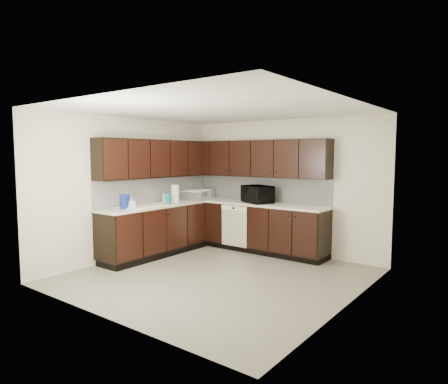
# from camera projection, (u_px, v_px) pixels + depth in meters

# --- Properties ---
(floor) EXTENTS (4.00, 4.00, 0.00)m
(floor) POSITION_uv_depth(u_px,v_px,m) (217.00, 276.00, 6.08)
(floor) COLOR gray
(floor) RESTS_ON ground
(ceiling) EXTENTS (4.00, 4.00, 0.00)m
(ceiling) POSITION_uv_depth(u_px,v_px,m) (217.00, 110.00, 5.85)
(ceiling) COLOR white
(ceiling) RESTS_ON wall_back
(wall_back) EXTENTS (4.00, 0.02, 2.50)m
(wall_back) POSITION_uv_depth(u_px,v_px,m) (283.00, 186.00, 7.55)
(wall_back) COLOR beige
(wall_back) RESTS_ON floor
(wall_left) EXTENTS (0.02, 4.00, 2.50)m
(wall_left) POSITION_uv_depth(u_px,v_px,m) (130.00, 188.00, 7.17)
(wall_left) COLOR beige
(wall_left) RESTS_ON floor
(wall_right) EXTENTS (0.02, 4.00, 2.50)m
(wall_right) POSITION_uv_depth(u_px,v_px,m) (349.00, 205.00, 4.76)
(wall_right) COLOR beige
(wall_right) RESTS_ON floor
(wall_front) EXTENTS (4.00, 0.02, 2.50)m
(wall_front) POSITION_uv_depth(u_px,v_px,m) (105.00, 209.00, 4.38)
(wall_front) COLOR beige
(wall_front) RESTS_ON floor
(lower_cabinets) EXTENTS (3.00, 2.80, 0.90)m
(lower_cabinets) POSITION_uv_depth(u_px,v_px,m) (212.00, 231.00, 7.53)
(lower_cabinets) COLOR black
(lower_cabinets) RESTS_ON floor
(countertop) EXTENTS (3.03, 2.83, 0.04)m
(countertop) POSITION_uv_depth(u_px,v_px,m) (211.00, 204.00, 7.48)
(countertop) COLOR beige
(countertop) RESTS_ON lower_cabinets
(backsplash) EXTENTS (3.00, 2.80, 0.48)m
(backsplash) POSITION_uv_depth(u_px,v_px,m) (210.00, 189.00, 7.75)
(backsplash) COLOR #B3B3AE
(backsplash) RESTS_ON countertop
(upper_cabinets) EXTENTS (3.00, 2.80, 0.70)m
(upper_cabinets) POSITION_uv_depth(u_px,v_px,m) (211.00, 159.00, 7.53)
(upper_cabinets) COLOR black
(upper_cabinets) RESTS_ON wall_back
(dishwasher) EXTENTS (0.58, 0.04, 0.78)m
(dishwasher) POSITION_uv_depth(u_px,v_px,m) (234.00, 223.00, 7.57)
(dishwasher) COLOR #EDE7C2
(dishwasher) RESTS_ON lower_cabinets
(sink) EXTENTS (0.54, 0.82, 0.42)m
(sink) POSITION_uv_depth(u_px,v_px,m) (142.00, 210.00, 7.00)
(sink) COLOR #EDE7C2
(sink) RESTS_ON countertop
(microwave) EXTENTS (0.70, 0.59, 0.32)m
(microwave) POSITION_uv_depth(u_px,v_px,m) (257.00, 194.00, 7.52)
(microwave) COLOR black
(microwave) RESTS_ON countertop
(soap_bottle_a) EXTENTS (0.09, 0.09, 0.20)m
(soap_bottle_a) POSITION_uv_depth(u_px,v_px,m) (132.00, 203.00, 6.64)
(soap_bottle_a) COLOR gray
(soap_bottle_a) RESTS_ON countertop
(soap_bottle_b) EXTENTS (0.10, 0.10, 0.21)m
(soap_bottle_b) POSITION_uv_depth(u_px,v_px,m) (164.00, 197.00, 7.65)
(soap_bottle_b) COLOR gray
(soap_bottle_b) RESTS_ON countertop
(toaster_oven) EXTENTS (0.36, 0.31, 0.19)m
(toaster_oven) POSITION_uv_depth(u_px,v_px,m) (206.00, 193.00, 8.42)
(toaster_oven) COLOR silver
(toaster_oven) RESTS_ON countertop
(storage_bin) EXTENTS (0.55, 0.46, 0.19)m
(storage_bin) POSITION_uv_depth(u_px,v_px,m) (193.00, 195.00, 8.02)
(storage_bin) COLOR silver
(storage_bin) RESTS_ON countertop
(blue_pitcher) EXTENTS (0.19, 0.19, 0.25)m
(blue_pitcher) POSITION_uv_depth(u_px,v_px,m) (125.00, 201.00, 6.68)
(blue_pitcher) COLOR #10259A
(blue_pitcher) RESTS_ON countertop
(teal_tumbler) EXTENTS (0.11, 0.11, 0.21)m
(teal_tumbler) POSITION_uv_depth(u_px,v_px,m) (167.00, 199.00, 7.21)
(teal_tumbler) COLOR #0C7B85
(teal_tumbler) RESTS_ON countertop
(paper_towel_roll) EXTENTS (0.20, 0.20, 0.33)m
(paper_towel_roll) POSITION_uv_depth(u_px,v_px,m) (175.00, 194.00, 7.57)
(paper_towel_roll) COLOR white
(paper_towel_roll) RESTS_ON countertop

